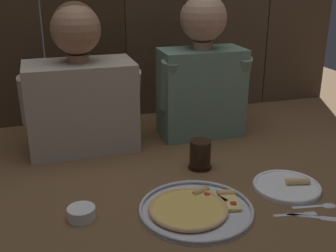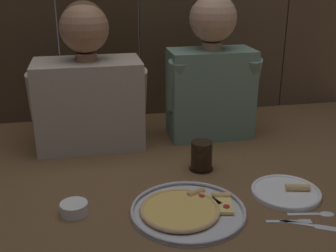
{
  "view_description": "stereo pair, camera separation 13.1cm",
  "coord_description": "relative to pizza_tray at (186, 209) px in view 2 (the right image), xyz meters",
  "views": [
    {
      "loc": [
        -0.39,
        -1.18,
        0.68
      ],
      "look_at": [
        0.0,
        0.1,
        0.18
      ],
      "focal_mm": 45.35,
      "sensor_mm": 36.0,
      "label": 1
    },
    {
      "loc": [
        -0.26,
        -1.22,
        0.68
      ],
      "look_at": [
        0.0,
        0.1,
        0.18
      ],
      "focal_mm": 45.35,
      "sensor_mm": 36.0,
      "label": 2
    }
  ],
  "objects": [
    {
      "name": "pizza_tray",
      "position": [
        0.0,
        0.0,
        0.0
      ],
      "size": [
        0.34,
        0.34,
        0.03
      ],
      "color": "silver",
      "rests_on": "ground"
    },
    {
      "name": "table_knife",
      "position": [
        0.32,
        -0.14,
        -0.01
      ],
      "size": [
        0.14,
        0.09,
        0.01
      ],
      "color": "silver",
      "rests_on": "ground"
    },
    {
      "name": "drinking_glass",
      "position": [
        0.12,
        0.27,
        0.04
      ],
      "size": [
        0.09,
        0.09,
        0.11
      ],
      "color": "black",
      "rests_on": "ground"
    },
    {
      "name": "table_spoon",
      "position": [
        0.38,
        -0.09,
        -0.01
      ],
      "size": [
        0.14,
        0.04,
        0.01
      ],
      "color": "silver",
      "rests_on": "ground"
    },
    {
      "name": "diner_left",
      "position": [
        -0.26,
        0.59,
        0.24
      ],
      "size": [
        0.45,
        0.24,
        0.57
      ],
      "color": "#B2A38E",
      "rests_on": "ground"
    },
    {
      "name": "dinner_plate",
      "position": [
        0.34,
        0.04,
        -0.0
      ],
      "size": [
        0.22,
        0.22,
        0.03
      ],
      "color": "white",
      "rests_on": "ground"
    },
    {
      "name": "diner_right",
      "position": [
        0.24,
        0.58,
        0.28
      ],
      "size": [
        0.38,
        0.2,
        0.6
      ],
      "color": "slate",
      "rests_on": "ground"
    },
    {
      "name": "table_fork",
      "position": [
        0.28,
        -0.11,
        -0.01
      ],
      "size": [
        0.13,
        0.04,
        0.01
      ],
      "color": "silver",
      "rests_on": "ground"
    },
    {
      "name": "dipping_bowl",
      "position": [
        -0.33,
        0.06,
        0.01
      ],
      "size": [
        0.08,
        0.08,
        0.04
      ],
      "color": "white",
      "rests_on": "ground"
    },
    {
      "name": "ground_plane",
      "position": [
        -0.01,
        0.16,
        -0.01
      ],
      "size": [
        3.2,
        3.2,
        0.0
      ],
      "primitive_type": "plane",
      "color": "brown"
    }
  ]
}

